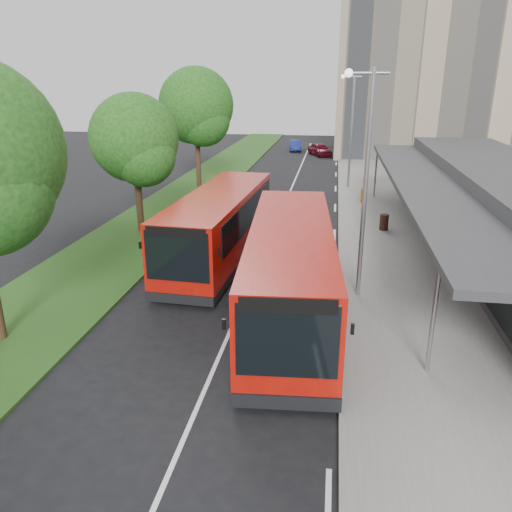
% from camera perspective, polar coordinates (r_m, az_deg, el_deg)
% --- Properties ---
extents(ground, '(120.00, 120.00, 0.00)m').
position_cam_1_polar(ground, '(17.63, -2.11, -6.57)').
color(ground, black).
rests_on(ground, ground).
extents(pavement, '(5.00, 80.00, 0.15)m').
position_cam_1_polar(pavement, '(36.47, 13.34, 6.84)').
color(pavement, slate).
rests_on(pavement, ground).
extents(grass_verge, '(5.00, 80.00, 0.10)m').
position_cam_1_polar(grass_verge, '(37.73, -6.89, 7.60)').
color(grass_verge, '#204516').
rests_on(grass_verge, ground).
extents(lane_centre_line, '(0.12, 70.00, 0.01)m').
position_cam_1_polar(lane_centre_line, '(31.65, 3.02, 5.33)').
color(lane_centre_line, silver).
rests_on(lane_centre_line, ground).
extents(kerb_dashes, '(0.12, 56.00, 0.01)m').
position_cam_1_polar(kerb_dashes, '(35.39, 9.06, 6.64)').
color(kerb_dashes, silver).
rests_on(kerb_dashes, ground).
extents(office_block, '(22.00, 12.00, 18.00)m').
position_cam_1_polar(office_block, '(58.58, 20.85, 19.56)').
color(office_block, tan).
rests_on(office_block, ground).
extents(station_building, '(7.70, 26.00, 4.00)m').
position_cam_1_polar(station_building, '(25.44, 26.49, 4.48)').
color(station_building, '#313133').
rests_on(station_building, ground).
extents(tree_mid, '(4.51, 4.51, 7.21)m').
position_cam_1_polar(tree_mid, '(26.75, -13.69, 12.34)').
color(tree_mid, black).
rests_on(tree_mid, ground).
extents(tree_far, '(5.42, 5.42, 8.70)m').
position_cam_1_polar(tree_far, '(38.01, -6.83, 16.18)').
color(tree_far, black).
rests_on(tree_far, ground).
extents(lamp_post_near, '(1.44, 0.28, 8.00)m').
position_cam_1_polar(lamp_post_near, '(17.82, 12.24, 9.29)').
color(lamp_post_near, gray).
rests_on(lamp_post_near, pavement).
extents(lamp_post_far, '(1.44, 0.28, 8.00)m').
position_cam_1_polar(lamp_post_far, '(37.67, 10.75, 14.57)').
color(lamp_post_far, gray).
rests_on(lamp_post_far, pavement).
extents(bus_main, '(3.68, 11.44, 3.19)m').
position_cam_1_polar(bus_main, '(16.89, 3.95, -1.75)').
color(bus_main, '#AD1109').
rests_on(bus_main, ground).
extents(bus_second, '(3.33, 10.97, 3.07)m').
position_cam_1_polar(bus_second, '(22.34, -4.16, 3.42)').
color(bus_second, '#AD1109').
rests_on(bus_second, ground).
extents(litter_bin, '(0.61, 0.61, 0.83)m').
position_cam_1_polar(litter_bin, '(27.54, 14.42, 3.78)').
color(litter_bin, '#331B15').
rests_on(litter_bin, pavement).
extents(bollard, '(0.17, 0.17, 0.90)m').
position_cam_1_polar(bollard, '(33.49, 11.98, 6.77)').
color(bollard, '#F2A60C').
rests_on(bollard, pavement).
extents(car_near, '(3.03, 4.20, 1.33)m').
position_cam_1_polar(car_near, '(55.25, 7.31, 11.99)').
color(car_near, '#550C1A').
rests_on(car_near, ground).
extents(car_far, '(1.62, 3.66, 1.17)m').
position_cam_1_polar(car_far, '(58.85, 4.52, 12.46)').
color(car_far, navy).
rests_on(car_far, ground).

